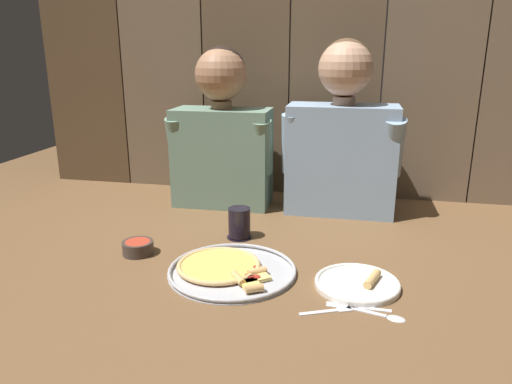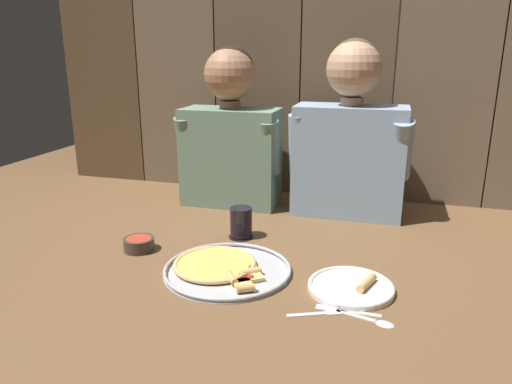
% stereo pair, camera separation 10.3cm
% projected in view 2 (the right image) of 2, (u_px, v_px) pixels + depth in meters
% --- Properties ---
extents(ground_plane, '(3.20, 3.20, 0.00)m').
position_uv_depth(ground_plane, '(251.00, 260.00, 1.41)').
color(ground_plane, brown).
extents(pizza_tray, '(0.36, 0.36, 0.03)m').
position_uv_depth(pizza_tray, '(224.00, 268.00, 1.34)').
color(pizza_tray, '#B2B2B7').
rests_on(pizza_tray, ground).
extents(dinner_plate, '(0.22, 0.22, 0.03)m').
position_uv_depth(dinner_plate, '(351.00, 287.00, 1.23)').
color(dinner_plate, white).
rests_on(dinner_plate, ground).
extents(drinking_glass, '(0.08, 0.08, 0.10)m').
position_uv_depth(drinking_glass, '(241.00, 223.00, 1.57)').
color(drinking_glass, black).
rests_on(drinking_glass, ground).
extents(dipping_bowl, '(0.09, 0.09, 0.04)m').
position_uv_depth(dipping_bowl, '(139.00, 243.00, 1.47)').
color(dipping_bowl, '#3D332D').
rests_on(dipping_bowl, ground).
extents(table_fork, '(0.13, 0.07, 0.01)m').
position_uv_depth(table_fork, '(317.00, 313.00, 1.12)').
color(table_fork, silver).
rests_on(table_fork, ground).
extents(table_knife, '(0.16, 0.02, 0.01)m').
position_uv_depth(table_knife, '(348.00, 311.00, 1.13)').
color(table_knife, silver).
rests_on(table_knife, ground).
extents(table_spoon, '(0.14, 0.06, 0.01)m').
position_uv_depth(table_spoon, '(375.00, 320.00, 1.09)').
color(table_spoon, silver).
rests_on(table_spoon, ground).
extents(diner_left, '(0.41, 0.21, 0.61)m').
position_uv_depth(diner_left, '(231.00, 130.00, 1.85)').
color(diner_left, slate).
rests_on(diner_left, ground).
extents(diner_right, '(0.43, 0.22, 0.63)m').
position_uv_depth(diner_right, '(350.00, 134.00, 1.73)').
color(diner_right, '#849EB7').
rests_on(diner_right, ground).
extents(wooden_backdrop_wall, '(2.19, 0.03, 1.23)m').
position_uv_depth(wooden_backdrop_wall, '(302.00, 44.00, 1.90)').
color(wooden_backdrop_wall, '#4C3823').
rests_on(wooden_backdrop_wall, ground).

